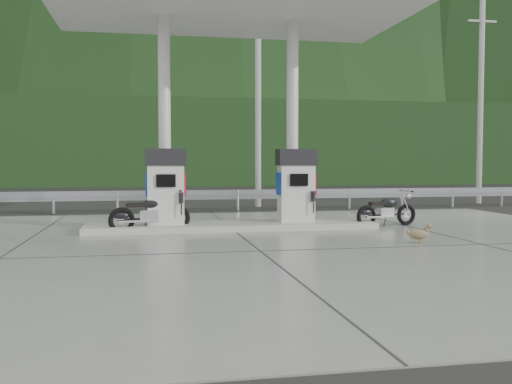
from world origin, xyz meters
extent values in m
plane|color=black|center=(0.00, 0.00, 0.00)|extent=(160.00, 160.00, 0.00)
cube|color=slate|center=(0.00, 0.00, 0.01)|extent=(18.00, 14.00, 0.02)
cube|color=#9C9891|center=(0.00, 2.50, 0.10)|extent=(7.00, 1.40, 0.15)
cylinder|color=silver|center=(-1.60, 2.90, 2.67)|extent=(0.30, 0.30, 5.00)
cylinder|color=silver|center=(1.60, 2.90, 2.67)|extent=(0.30, 0.30, 5.00)
cube|color=white|center=(0.00, 2.50, 5.37)|extent=(8.50, 5.00, 0.40)
cube|color=black|center=(0.00, 11.50, 0.00)|extent=(60.00, 7.00, 0.01)
cylinder|color=#979691|center=(2.00, 9.50, 4.00)|extent=(0.22, 0.22, 8.00)
cylinder|color=#979691|center=(11.00, 9.50, 4.00)|extent=(0.22, 0.22, 8.00)
cube|color=black|center=(0.00, 30.00, 3.00)|extent=(80.00, 6.00, 6.00)
camera|label=1|loc=(-2.02, -11.17, 1.65)|focal=40.00mm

